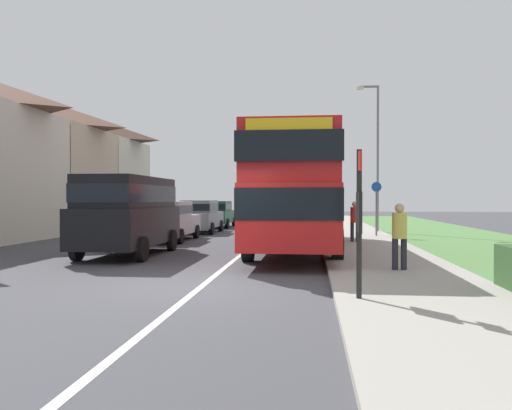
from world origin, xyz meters
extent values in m
plane|color=#424247|center=(0.00, 0.00, 0.00)|extent=(120.00, 120.00, 0.00)
cube|color=silver|center=(0.00, 8.00, 0.00)|extent=(0.14, 60.00, 0.01)
cube|color=#9E998E|center=(4.20, 6.00, 0.06)|extent=(3.20, 68.00, 0.12)
cube|color=red|center=(1.69, 7.22, 1.32)|extent=(2.50, 11.35, 1.65)
cube|color=red|center=(1.69, 7.22, 2.92)|extent=(2.45, 11.12, 1.55)
cube|color=black|center=(1.69, 7.22, 1.65)|extent=(2.53, 11.41, 0.76)
cube|color=black|center=(1.69, 7.22, 3.00)|extent=(2.53, 11.41, 0.72)
cube|color=gold|center=(1.69, 1.60, 3.42)|extent=(2.00, 0.08, 0.44)
cylinder|color=black|center=(0.44, 10.74, 0.50)|extent=(0.30, 1.00, 1.00)
cylinder|color=black|center=(2.94, 10.74, 0.50)|extent=(0.30, 1.00, 1.00)
cylinder|color=black|center=(0.44, 4.10, 0.50)|extent=(0.30, 1.00, 1.00)
cylinder|color=black|center=(2.94, 4.10, 0.50)|extent=(0.30, 1.00, 1.00)
cube|color=black|center=(-3.47, 5.24, 0.93)|extent=(1.95, 5.03, 1.15)
cube|color=black|center=(-3.47, 5.24, 1.98)|extent=(1.72, 4.62, 0.94)
cube|color=black|center=(-3.47, 5.24, 1.93)|extent=(1.75, 4.67, 0.53)
cylinder|color=black|center=(-4.43, 6.80, 0.36)|extent=(0.20, 0.72, 0.72)
cylinder|color=black|center=(-2.51, 6.80, 0.36)|extent=(0.20, 0.72, 0.72)
cylinder|color=black|center=(-4.43, 3.68, 0.36)|extent=(0.20, 0.72, 0.72)
cylinder|color=black|center=(-2.51, 3.68, 0.36)|extent=(0.20, 0.72, 0.72)
cube|color=#B7B7BC|center=(-3.74, 10.79, 0.67)|extent=(1.71, 4.59, 0.75)
cube|color=#B7B7BC|center=(-3.74, 10.56, 1.35)|extent=(1.51, 2.52, 0.61)
cube|color=black|center=(-3.74, 10.56, 1.32)|extent=(1.54, 2.55, 0.34)
cylinder|color=black|center=(-4.57, 12.21, 0.30)|extent=(0.20, 0.60, 0.60)
cylinder|color=black|center=(-2.90, 12.21, 0.30)|extent=(0.20, 0.60, 0.60)
cylinder|color=black|center=(-4.57, 9.36, 0.30)|extent=(0.20, 0.60, 0.60)
cylinder|color=black|center=(-2.90, 9.36, 0.30)|extent=(0.20, 0.60, 0.60)
cube|color=slate|center=(-3.50, 15.84, 0.68)|extent=(1.71, 4.20, 0.76)
cube|color=slate|center=(-3.50, 15.64, 1.37)|extent=(1.50, 2.31, 0.62)
cube|color=black|center=(-3.50, 15.64, 1.34)|extent=(1.54, 2.33, 0.35)
cylinder|color=black|center=(-4.34, 17.15, 0.30)|extent=(0.20, 0.60, 0.60)
cylinder|color=black|center=(-2.66, 17.15, 0.30)|extent=(0.20, 0.60, 0.60)
cylinder|color=black|center=(-4.34, 14.54, 0.30)|extent=(0.20, 0.60, 0.60)
cylinder|color=black|center=(-2.66, 14.54, 0.30)|extent=(0.20, 0.60, 0.60)
cube|color=#19472D|center=(-3.56, 20.90, 0.66)|extent=(1.73, 4.38, 0.72)
cube|color=#19472D|center=(-3.56, 20.68, 1.32)|extent=(1.53, 2.41, 0.59)
cube|color=black|center=(-3.56, 20.68, 1.29)|extent=(1.56, 2.43, 0.33)
cylinder|color=black|center=(-4.41, 22.26, 0.30)|extent=(0.20, 0.60, 0.60)
cylinder|color=black|center=(-2.71, 22.26, 0.30)|extent=(0.20, 0.60, 0.60)
cylinder|color=black|center=(-4.41, 19.54, 0.30)|extent=(0.20, 0.60, 0.60)
cylinder|color=black|center=(-2.71, 19.54, 0.30)|extent=(0.20, 0.60, 0.60)
cylinder|color=#23232D|center=(4.15, 1.96, 0.42)|extent=(0.14, 0.14, 0.85)
cylinder|color=#23232D|center=(4.35, 1.96, 0.42)|extent=(0.14, 0.14, 0.85)
cylinder|color=#D1C14C|center=(4.25, 1.96, 1.15)|extent=(0.34, 0.34, 0.60)
sphere|color=tan|center=(4.25, 1.96, 1.56)|extent=(0.22, 0.22, 0.22)
cylinder|color=#23232D|center=(3.78, 9.77, 0.42)|extent=(0.14, 0.14, 0.85)
cylinder|color=#23232D|center=(3.98, 9.77, 0.42)|extent=(0.14, 0.14, 0.85)
cylinder|color=#BF3333|center=(3.88, 9.77, 1.15)|extent=(0.34, 0.34, 0.60)
sphere|color=tan|center=(3.88, 9.77, 1.56)|extent=(0.22, 0.22, 0.22)
cylinder|color=black|center=(3.00, -1.59, 1.30)|extent=(0.09, 0.09, 2.60)
cube|color=red|center=(3.00, -1.59, 2.40)|extent=(0.04, 0.44, 0.32)
cube|color=black|center=(3.00, -1.57, 1.55)|extent=(0.06, 0.52, 0.68)
cylinder|color=slate|center=(5.11, 13.07, 1.05)|extent=(0.08, 0.08, 2.10)
cylinder|color=blue|center=(5.11, 13.07, 2.30)|extent=(0.44, 0.03, 0.44)
cylinder|color=slate|center=(5.57, 16.28, 3.75)|extent=(0.12, 0.12, 7.50)
cube|color=slate|center=(5.12, 16.28, 7.45)|extent=(0.90, 0.10, 0.10)
cube|color=silver|center=(4.67, 16.28, 7.38)|extent=(0.36, 0.20, 0.14)
cube|color=#C1A88E|center=(-13.16, 16.16, 2.77)|extent=(7.91, 5.98, 5.54)
pyramid|color=brown|center=(-13.16, 16.16, 6.49)|extent=(7.91, 5.98, 1.91)
cube|color=beige|center=(-13.16, 22.26, 2.77)|extent=(7.91, 5.98, 5.54)
pyramid|color=#4C3328|center=(-13.16, 22.26, 6.49)|extent=(7.91, 5.98, 1.91)
camera|label=1|loc=(2.20, -10.25, 1.79)|focal=36.00mm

